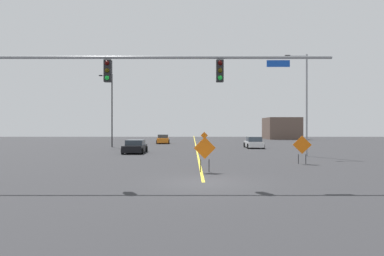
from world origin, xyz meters
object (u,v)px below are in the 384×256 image
Objects in this scene: street_lamp_mid_left at (307,100)px; car_white_mid at (255,143)px; car_orange_near at (165,139)px; construction_sign_median_far at (206,136)px; construction_sign_median_near at (206,150)px; street_lamp_near_right at (113,108)px; car_black_passing at (137,147)px; traffic_signal_assembly at (117,79)px; construction_sign_right_shoulder at (304,146)px.

street_lamp_mid_left reaches higher than car_white_mid.
car_orange_near is 17.35m from car_white_mid.
construction_sign_median_near reaches higher than construction_sign_median_far.
street_lamp_near_right reaches higher than car_white_mid.
car_black_passing is at bearing -93.23° from car_orange_near.
construction_sign_median_near reaches higher than car_orange_near.
car_orange_near is at bearing 59.26° from street_lamp_near_right.
street_lamp_near_right is at bearing -141.97° from construction_sign_median_far.
street_lamp_near_right is at bearing 115.10° from construction_sign_median_near.
construction_sign_median_far is 0.42× the size of car_black_passing.
construction_sign_median_far reaches higher than car_orange_near.
construction_sign_median_near is 16.09m from car_black_passing.
construction_sign_median_near is (4.41, 3.64, -3.63)m from traffic_signal_assembly.
car_black_passing is (-6.61, 14.65, -0.69)m from construction_sign_median_near.
street_lamp_mid_left reaches higher than construction_sign_median_far.
street_lamp_near_right is 27.38m from construction_sign_median_near.
construction_sign_right_shoulder reaches higher than car_black_passing.
street_lamp_mid_left is at bearing -78.40° from car_white_mid.
traffic_signal_assembly is 7.91× the size of construction_sign_right_shoulder.
traffic_signal_assembly is at bearing -75.89° from street_lamp_near_right.
car_black_passing is at bearing 166.51° from street_lamp_mid_left.
car_white_mid is at bearing 72.60° from construction_sign_median_near.
car_black_passing is (-2.20, 18.29, -4.31)m from traffic_signal_assembly.
construction_sign_median_far is 0.46× the size of car_orange_near.
car_white_mid is 0.93× the size of car_black_passing.
street_lamp_near_right is 2.28× the size of car_white_mid.
traffic_signal_assembly is 8.41× the size of construction_sign_median_far.
construction_sign_median_far is 6.75m from car_orange_near.
street_lamp_mid_left is 2.20× the size of car_white_mid.
car_orange_near is at bearing 112.73° from construction_sign_right_shoulder.
street_lamp_near_right reaches higher than construction_sign_right_shoulder.
construction_sign_median_far is 13.17m from car_white_mid.
street_lamp_mid_left is at bearing 48.33° from construction_sign_median_near.
construction_sign_median_near is at bearing -64.90° from street_lamp_near_right.
traffic_signal_assembly is at bearing -140.46° from construction_sign_median_near.
street_lamp_near_right reaches higher than car_orange_near.
construction_sign_median_far is at bearing 109.34° from street_lamp_mid_left.
street_lamp_near_right is 12.62m from car_orange_near.
traffic_signal_assembly is 1.73× the size of street_lamp_mid_left.
street_lamp_mid_left reaches higher than car_black_passing.
construction_sign_right_shoulder is 0.49× the size of car_orange_near.
street_lamp_mid_left is at bearing 45.84° from traffic_signal_assembly.
construction_sign_right_shoulder is at bearing -67.27° from car_orange_near.
traffic_signal_assembly is 29.06m from street_lamp_near_right.
street_lamp_near_right is (-7.08, 28.18, 0.31)m from traffic_signal_assembly.
traffic_signal_assembly reaches higher than car_orange_near.
car_orange_near reaches higher than car_black_passing.
street_lamp_near_right reaches higher than street_lamp_mid_left.
traffic_signal_assembly is at bearing -113.63° from car_white_mid.
car_black_passing is at bearing 143.43° from construction_sign_right_shoulder.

